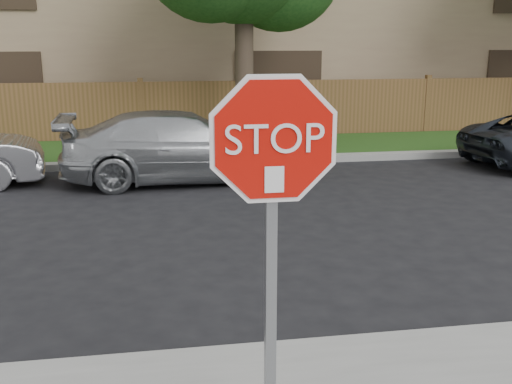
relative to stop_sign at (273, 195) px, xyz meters
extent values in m
plane|color=black|center=(-1.03, 1.48, -1.83)|extent=(90.00, 90.00, 0.00)
cube|color=gray|center=(-1.03, 9.63, -1.75)|extent=(70.00, 0.30, 0.15)
cube|color=#1E4714|center=(-1.03, 11.28, -1.77)|extent=(70.00, 3.00, 0.12)
cube|color=brown|center=(-1.03, 12.88, -1.03)|extent=(70.00, 0.12, 1.60)
cube|color=#9F8363|center=(-1.03, 18.48, 1.17)|extent=(34.00, 8.00, 6.00)
cylinder|color=#382B21|center=(1.47, 11.18, 0.13)|extent=(0.44, 0.44, 3.92)
cube|color=gray|center=(0.00, 0.05, -0.58)|extent=(0.06, 0.06, 2.30)
cylinder|color=white|center=(0.00, -0.02, 0.32)|extent=(1.01, 0.02, 1.01)
cylinder|color=#BE0F07|center=(0.00, -0.03, 0.32)|extent=(0.93, 0.02, 0.93)
cube|color=white|center=(0.00, -0.05, 0.10)|extent=(0.11, 0.00, 0.15)
imported|color=#A8ACAF|center=(-0.15, 8.25, -1.16)|extent=(4.73, 2.11, 1.35)
camera|label=1|loc=(-0.63, -3.22, 0.86)|focal=42.00mm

